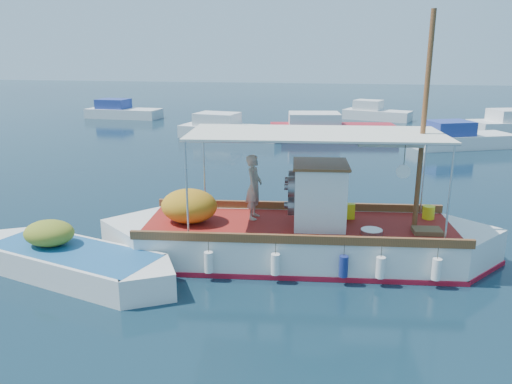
# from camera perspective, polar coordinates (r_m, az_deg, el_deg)

# --- Properties ---
(ground) EXTENTS (160.00, 160.00, 0.00)m
(ground) POSITION_cam_1_polar(r_m,az_deg,el_deg) (14.33, 3.73, -6.71)
(ground) COLOR black
(ground) RESTS_ON ground
(fishing_caique) EXTENTS (10.86, 3.80, 6.67)m
(fishing_caique) POSITION_cam_1_polar(r_m,az_deg,el_deg) (13.61, 4.52, -5.32)
(fishing_caique) COLOR white
(fishing_caique) RESTS_ON ground
(dinghy) EXTENTS (6.03, 2.94, 1.53)m
(dinghy) POSITION_cam_1_polar(r_m,az_deg,el_deg) (13.52, -20.24, -7.65)
(dinghy) COLOR white
(dinghy) RESTS_ON ground
(bg_boat_nw) EXTENTS (7.03, 3.44, 1.80)m
(bg_boat_nw) POSITION_cam_1_polar(r_m,az_deg,el_deg) (33.22, -3.17, 7.06)
(bg_boat_nw) COLOR silver
(bg_boat_nw) RESTS_ON ground
(bg_boat_n) EXTENTS (8.64, 4.10, 1.80)m
(bg_boat_n) POSITION_cam_1_polar(r_m,az_deg,el_deg) (33.85, 8.29, 7.09)
(bg_boat_n) COLOR #A51B28
(bg_boat_n) RESTS_ON ground
(bg_boat_ne) EXTENTS (6.31, 4.30, 1.80)m
(bg_boat_ne) POSITION_cam_1_polar(r_m,az_deg,el_deg) (31.94, 22.21, 5.58)
(bg_boat_ne) COLOR silver
(bg_boat_ne) RESTS_ON ground
(bg_boat_far_w) EXTENTS (6.43, 2.66, 1.80)m
(bg_boat_far_w) POSITION_cam_1_polar(r_m,az_deg,el_deg) (44.88, -15.09, 8.80)
(bg_boat_far_w) COLOR silver
(bg_boat_far_w) RESTS_ON ground
(bg_boat_far_n) EXTENTS (5.77, 3.67, 1.80)m
(bg_boat_far_n) POSITION_cam_1_polar(r_m,az_deg,el_deg) (43.39, 13.46, 8.69)
(bg_boat_far_n) COLOR silver
(bg_boat_far_n) RESTS_ON ground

